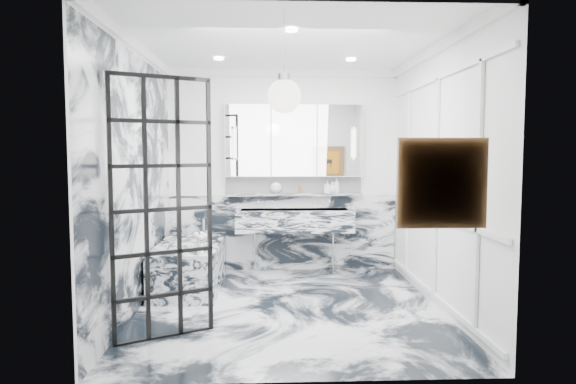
{
  "coord_description": "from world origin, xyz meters",
  "views": [
    {
      "loc": [
        -0.23,
        -5.39,
        1.67
      ],
      "look_at": [
        0.02,
        0.5,
        1.2
      ],
      "focal_mm": 32.0,
      "sensor_mm": 36.0,
      "label": 1
    }
  ],
  "objects_px": {
    "crittall_door": "(163,209)",
    "trough_sink": "(294,220)",
    "mirror_cabinet": "(294,141)",
    "bathtub": "(190,265)"
  },
  "relations": [
    {
      "from": "trough_sink",
      "to": "mirror_cabinet",
      "type": "bearing_deg",
      "value": 90.0
    },
    {
      "from": "mirror_cabinet",
      "to": "crittall_door",
      "type": "bearing_deg",
      "value": -116.83
    },
    {
      "from": "crittall_door",
      "to": "mirror_cabinet",
      "type": "xyz_separation_m",
      "value": [
        1.3,
        2.57,
        0.66
      ]
    },
    {
      "from": "crittall_door",
      "to": "bathtub",
      "type": "distance_m",
      "value": 1.95
    },
    {
      "from": "crittall_door",
      "to": "trough_sink",
      "type": "relative_size",
      "value": 1.45
    },
    {
      "from": "bathtub",
      "to": "trough_sink",
      "type": "bearing_deg",
      "value": 26.48
    },
    {
      "from": "mirror_cabinet",
      "to": "bathtub",
      "type": "xyz_separation_m",
      "value": [
        -1.32,
        -0.83,
        -1.54
      ]
    },
    {
      "from": "crittall_door",
      "to": "mirror_cabinet",
      "type": "bearing_deg",
      "value": 35.5
    },
    {
      "from": "mirror_cabinet",
      "to": "bathtub",
      "type": "height_order",
      "value": "mirror_cabinet"
    },
    {
      "from": "mirror_cabinet",
      "to": "bathtub",
      "type": "distance_m",
      "value": 2.2
    }
  ]
}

